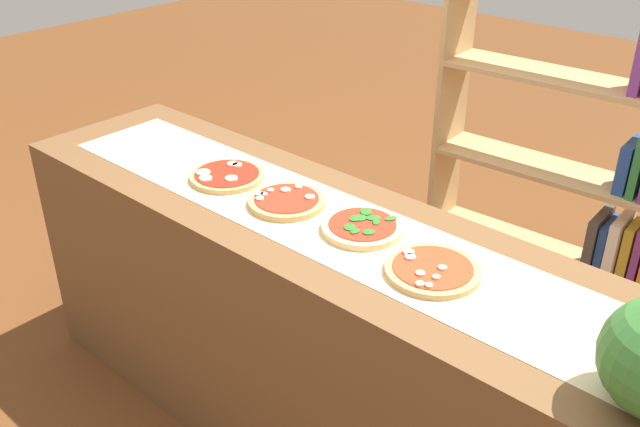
{
  "coord_description": "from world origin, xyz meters",
  "views": [
    {
      "loc": [
        1.2,
        -1.34,
        1.9
      ],
      "look_at": [
        0.0,
        0.0,
        0.9
      ],
      "focal_mm": 39.6,
      "sensor_mm": 36.0,
      "label": 1
    }
  ],
  "objects_px": {
    "pizza_mushroom_1": "(286,201)",
    "bookshelf": "(592,180)",
    "pizza_spinach_2": "(362,227)",
    "pizza_mushroom_3": "(432,270)",
    "pizza_mozzarella_0": "(227,176)"
  },
  "relations": [
    {
      "from": "pizza_mushroom_1",
      "to": "bookshelf",
      "type": "distance_m",
      "value": 1.22
    },
    {
      "from": "pizza_spinach_2",
      "to": "bookshelf",
      "type": "bearing_deg",
      "value": 76.51
    },
    {
      "from": "pizza_spinach_2",
      "to": "pizza_mushroom_3",
      "type": "relative_size",
      "value": 0.94
    },
    {
      "from": "pizza_mozzarella_0",
      "to": "pizza_mushroom_1",
      "type": "bearing_deg",
      "value": -0.28
    },
    {
      "from": "pizza_mozzarella_0",
      "to": "pizza_mushroom_3",
      "type": "height_order",
      "value": "same"
    },
    {
      "from": "pizza_mushroom_3",
      "to": "pizza_mozzarella_0",
      "type": "bearing_deg",
      "value": 178.48
    },
    {
      "from": "pizza_spinach_2",
      "to": "bookshelf",
      "type": "distance_m",
      "value": 1.1
    },
    {
      "from": "pizza_mushroom_1",
      "to": "pizza_mushroom_3",
      "type": "height_order",
      "value": "pizza_mushroom_1"
    },
    {
      "from": "pizza_mushroom_1",
      "to": "pizza_spinach_2",
      "type": "xyz_separation_m",
      "value": [
        0.27,
        0.03,
        0.0
      ]
    },
    {
      "from": "pizza_mozzarella_0",
      "to": "pizza_spinach_2",
      "type": "xyz_separation_m",
      "value": [
        0.54,
        0.03,
        0.0
      ]
    },
    {
      "from": "pizza_mozzarella_0",
      "to": "pizza_mushroom_1",
      "type": "distance_m",
      "value": 0.27
    },
    {
      "from": "pizza_mozzarella_0",
      "to": "pizza_mushroom_3",
      "type": "distance_m",
      "value": 0.81
    },
    {
      "from": "pizza_mushroom_1",
      "to": "pizza_spinach_2",
      "type": "distance_m",
      "value": 0.27
    },
    {
      "from": "pizza_spinach_2",
      "to": "pizza_mushroom_3",
      "type": "height_order",
      "value": "pizza_spinach_2"
    },
    {
      "from": "pizza_mushroom_3",
      "to": "bookshelf",
      "type": "xyz_separation_m",
      "value": [
        -0.02,
        1.11,
        -0.16
      ]
    }
  ]
}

